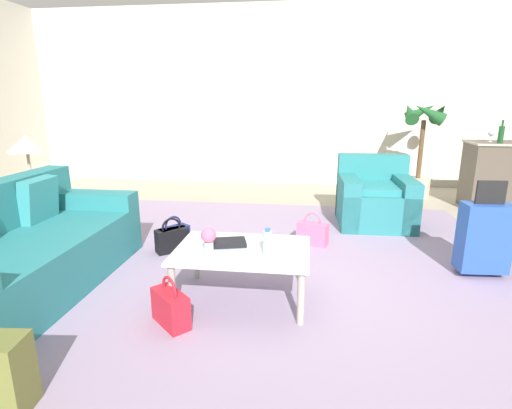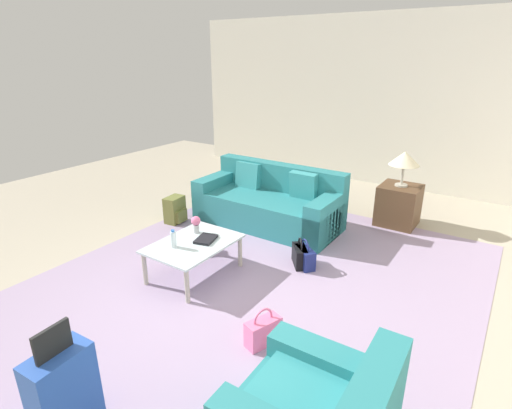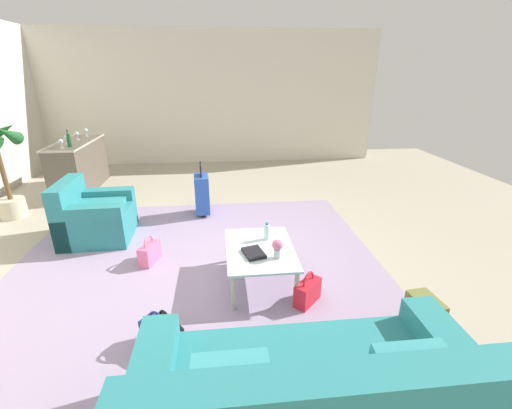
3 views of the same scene
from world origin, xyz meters
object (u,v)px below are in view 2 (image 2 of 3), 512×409
object	(u,v)px
handbag_pink	(263,331)
backpack_olive	(175,210)
side_table	(398,205)
suitcase_blue	(63,391)
coffee_table_book	(206,239)
handbag_navy	(305,257)
table_lamp	(405,159)
handbag_red	(192,242)
flower_vase	(196,223)
coffee_table	(194,246)
water_bottle	(173,239)
couch	(271,204)
handbag_black	(300,255)

from	to	relation	value
handbag_pink	backpack_olive	distance (m)	3.00
side_table	suitcase_blue	distance (m)	4.87
coffee_table_book	handbag_navy	size ratio (longest dim) A/B	0.74
table_lamp	handbag_navy	distance (m)	2.18
handbag_pink	handbag_red	bearing A→B (deg)	-119.51
flower_vase	handbag_navy	xyz separation A→B (m)	(-0.66, 1.10, -0.41)
flower_vase	handbag_navy	world-z (taller)	flower_vase
flower_vase	coffee_table	bearing A→B (deg)	34.29
water_bottle	coffee_table	bearing A→B (deg)	153.43
flower_vase	handbag_pink	xyz separation A→B (m)	(0.76, 1.43, -0.41)
side_table	backpack_olive	bearing A→B (deg)	-57.18
table_lamp	suitcase_blue	xyz separation A→B (m)	(4.80, -0.80, -0.64)
handbag_navy	flower_vase	bearing A→B (deg)	-59.28
table_lamp	couch	bearing A→B (deg)	-57.84
handbag_pink	table_lamp	bearing A→B (deg)	176.30
coffee_table_book	flower_vase	bearing A→B (deg)	-128.58
coffee_table_book	side_table	xyz separation A→B (m)	(-2.68, 1.42, -0.13)
couch	suitcase_blue	xyz separation A→B (m)	(3.79, 0.80, 0.06)
coffee_table	handbag_red	bearing A→B (deg)	-134.88
suitcase_blue	handbag_navy	bearing A→B (deg)	174.95
water_bottle	couch	bearing A→B (deg)	180.00
handbag_navy	handbag_black	bearing A→B (deg)	-88.31
table_lamp	flower_vase	bearing A→B (deg)	-32.60
flower_vase	suitcase_blue	xyz separation A→B (m)	(2.22, 0.85, -0.18)
handbag_black	handbag_pink	bearing A→B (deg)	15.60
handbag_black	backpack_olive	distance (m)	2.18
handbag_red	handbag_navy	size ratio (longest dim) A/B	1.00
coffee_table_book	backpack_olive	bearing A→B (deg)	-137.83
coffee_table	side_table	size ratio (longest dim) A/B	1.69
water_bottle	table_lamp	xyz separation A→B (m)	(-3.00, 1.60, 0.49)
side_table	backpack_olive	world-z (taller)	side_table
coffee_table	side_table	bearing A→B (deg)	151.82
couch	coffee_table_book	size ratio (longest dim) A/B	8.05
handbag_navy	backpack_olive	xyz separation A→B (m)	(-0.13, -2.24, 0.06)
side_table	handbag_red	bearing A→B (deg)	-39.14
handbag_pink	couch	bearing A→B (deg)	-149.35
water_bottle	side_table	xyz separation A→B (m)	(-3.00, 1.60, -0.21)
flower_vase	handbag_navy	size ratio (longest dim) A/B	0.57
coffee_table_book	suitcase_blue	xyz separation A→B (m)	(2.12, 0.62, -0.07)
water_bottle	table_lamp	distance (m)	3.43
flower_vase	handbag_black	world-z (taller)	flower_vase
suitcase_blue	handbag_pink	xyz separation A→B (m)	(-1.46, 0.58, -0.23)
couch	handbag_pink	bearing A→B (deg)	30.65
coffee_table_book	handbag_navy	bearing A→B (deg)	115.78
coffee_table	table_lamp	xyz separation A→B (m)	(-2.80, 1.50, 0.63)
handbag_pink	side_table	bearing A→B (deg)	176.30
handbag_red	backpack_olive	distance (m)	1.03
coffee_table_book	suitcase_blue	distance (m)	2.21
handbag_red	side_table	bearing A→B (deg)	140.86
suitcase_blue	handbag_navy	xyz separation A→B (m)	(-2.88, 0.25, -0.23)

